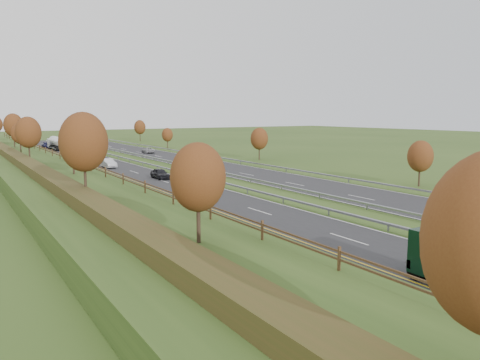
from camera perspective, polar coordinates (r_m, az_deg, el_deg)
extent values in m
plane|color=#314B1A|center=(76.61, -7.03, 0.97)|extent=(400.00, 400.00, 0.00)
cube|color=#242427|center=(78.31, -13.90, 0.96)|extent=(10.50, 200.00, 0.04)
cube|color=#242427|center=(84.85, -3.27, 1.73)|extent=(10.50, 200.00, 0.04)
cube|color=black|center=(77.24, -16.54, 0.77)|extent=(3.00, 200.00, 0.04)
cube|color=silver|center=(76.90, -17.48, 0.72)|extent=(0.15, 200.00, 0.01)
cube|color=gold|center=(77.64, -15.48, 0.87)|extent=(0.15, 200.00, 0.01)
cube|color=silver|center=(80.01, -10.47, 1.24)|extent=(0.15, 200.00, 0.01)
cube|color=silver|center=(82.55, -6.34, 1.54)|extent=(0.15, 200.00, 0.01)
cube|color=silver|center=(87.38, -0.36, 1.95)|extent=(0.15, 200.00, 0.01)
cube|color=silver|center=(36.79, 13.09, -7.01)|extent=(0.15, 4.00, 0.01)
cube|color=silver|center=(47.53, 25.13, -4.13)|extent=(0.15, 4.00, 0.01)
cube|color=silver|center=(45.77, 2.38, -3.80)|extent=(0.15, 4.00, 0.01)
cube|color=silver|center=(54.78, 14.56, -2.07)|extent=(0.15, 4.00, 0.01)
cube|color=silver|center=(55.89, -4.60, -1.62)|extent=(0.15, 4.00, 0.01)
cube|color=silver|center=(63.48, 6.68, -0.47)|extent=(0.15, 4.00, 0.01)
cube|color=silver|center=(66.64, -9.37, -0.11)|extent=(0.15, 4.00, 0.01)
cube|color=silver|center=(73.13, 0.79, 0.73)|extent=(0.15, 4.00, 0.01)
cube|color=silver|center=(77.76, -12.80, 0.97)|extent=(0.15, 4.00, 0.01)
cube|color=silver|center=(83.38, -3.69, 1.64)|extent=(0.15, 4.00, 0.01)
cube|color=silver|center=(89.11, -15.36, 1.78)|extent=(0.15, 4.00, 0.01)
cube|color=silver|center=(94.06, -7.17, 2.33)|extent=(0.15, 4.00, 0.01)
cube|color=silver|center=(100.61, -17.35, 2.40)|extent=(0.15, 4.00, 0.01)
cube|color=silver|center=(105.01, -9.94, 2.88)|extent=(0.15, 4.00, 0.01)
cube|color=silver|center=(112.21, -18.92, 2.90)|extent=(0.15, 4.00, 0.01)
cube|color=silver|center=(116.18, -12.18, 3.32)|extent=(0.15, 4.00, 0.01)
cube|color=silver|center=(123.89, -20.20, 3.30)|extent=(0.15, 4.00, 0.01)
cube|color=silver|center=(127.49, -14.03, 3.68)|extent=(0.15, 4.00, 0.01)
cube|color=silver|center=(135.62, -21.26, 3.63)|extent=(0.15, 4.00, 0.01)
cube|color=silver|center=(138.92, -15.58, 3.98)|extent=(0.15, 4.00, 0.01)
cube|color=silver|center=(147.40, -22.16, 3.90)|extent=(0.15, 4.00, 0.01)
cube|color=silver|center=(150.44, -16.89, 4.23)|extent=(0.15, 4.00, 0.01)
cube|color=silver|center=(159.21, -22.92, 4.13)|extent=(0.15, 4.00, 0.01)
cube|color=silver|center=(162.03, -18.02, 4.44)|extent=(0.15, 4.00, 0.01)
cube|color=silver|center=(171.05, -23.57, 4.34)|extent=(0.15, 4.00, 0.01)
cube|color=silver|center=(173.68, -18.99, 4.62)|extent=(0.15, 4.00, 0.01)
cube|color=#314B1A|center=(75.21, -23.37, 0.99)|extent=(12.00, 200.00, 2.00)
cube|color=#3C3D19|center=(74.78, -24.95, 2.06)|extent=(2.20, 180.00, 1.10)
cube|color=#422B19|center=(75.85, -20.08, 2.40)|extent=(0.08, 184.00, 0.10)
cube|color=#422B19|center=(75.81, -20.09, 2.70)|extent=(0.08, 184.00, 0.10)
cube|color=#422B19|center=(19.50, 25.76, -13.57)|extent=(0.12, 0.12, 1.20)
cube|color=#422B19|center=(23.34, 12.00, -9.35)|extent=(0.12, 0.12, 1.20)
cube|color=#422B19|center=(28.17, 2.73, -6.12)|extent=(0.12, 0.12, 1.20)
cube|color=#422B19|center=(33.57, -3.62, -3.79)|extent=(0.12, 0.12, 1.20)
cube|color=#422B19|center=(39.30, -8.15, -2.09)|extent=(0.12, 0.12, 1.20)
cube|color=#422B19|center=(45.25, -11.50, -0.82)|extent=(0.12, 0.12, 1.20)
cube|color=#422B19|center=(51.32, -14.07, 0.16)|extent=(0.12, 0.12, 1.20)
cube|color=#422B19|center=(57.49, -16.08, 0.92)|extent=(0.12, 0.12, 1.20)
cube|color=#422B19|center=(63.73, -17.71, 1.54)|extent=(0.12, 0.12, 1.20)
cube|color=#422B19|center=(70.01, -19.04, 2.05)|extent=(0.12, 0.12, 1.20)
cube|color=#422B19|center=(76.33, -20.16, 2.47)|extent=(0.12, 0.12, 1.20)
cube|color=#422B19|center=(82.68, -21.10, 2.82)|extent=(0.12, 0.12, 1.20)
cube|color=#422B19|center=(89.05, -21.91, 3.13)|extent=(0.12, 0.12, 1.20)
cube|color=#422B19|center=(95.44, -22.62, 3.39)|extent=(0.12, 0.12, 1.20)
cube|color=#422B19|center=(101.84, -23.23, 3.62)|extent=(0.12, 0.12, 1.20)
cube|color=#422B19|center=(108.25, -23.77, 3.82)|extent=(0.12, 0.12, 1.20)
cube|color=#422B19|center=(114.67, -24.26, 4.00)|extent=(0.12, 0.12, 1.20)
cube|color=#422B19|center=(121.10, -24.69, 4.16)|extent=(0.12, 0.12, 1.20)
cube|color=#422B19|center=(127.54, -25.07, 4.31)|extent=(0.12, 0.12, 1.20)
cube|color=#422B19|center=(133.99, -25.42, 4.43)|extent=(0.12, 0.12, 1.20)
cube|color=#422B19|center=(140.44, -25.74, 4.55)|extent=(0.12, 0.12, 1.20)
cube|color=#422B19|center=(146.89, -26.03, 4.66)|extent=(0.12, 0.12, 1.20)
cube|color=#422B19|center=(153.35, -26.30, 4.76)|extent=(0.12, 0.12, 1.20)
cube|color=#422B19|center=(159.81, -26.54, 4.85)|extent=(0.12, 0.12, 1.20)
cube|color=#422B19|center=(166.27, -26.77, 4.93)|extent=(0.12, 0.12, 1.20)
cube|color=gray|center=(80.18, -10.05, 1.67)|extent=(0.32, 200.00, 0.18)
cube|color=gray|center=(35.99, 26.22, -7.61)|extent=(0.10, 0.14, 0.56)
cube|color=gray|center=(39.93, 17.64, -5.64)|extent=(0.10, 0.14, 0.56)
cube|color=gray|center=(44.63, 10.77, -3.95)|extent=(0.10, 0.14, 0.56)
cube|color=gray|center=(49.87, 5.30, -2.56)|extent=(0.10, 0.14, 0.56)
cube|color=gray|center=(55.51, 0.92, -1.43)|extent=(0.10, 0.14, 0.56)
cube|color=gray|center=(61.42, -2.64, -0.50)|extent=(0.10, 0.14, 0.56)
cube|color=gray|center=(67.54, -5.56, 0.26)|extent=(0.10, 0.14, 0.56)
cube|color=gray|center=(73.82, -7.99, 0.90)|extent=(0.10, 0.14, 0.56)
cube|color=gray|center=(80.22, -10.04, 1.43)|extent=(0.10, 0.14, 0.56)
cube|color=gray|center=(86.71, -11.79, 1.88)|extent=(0.10, 0.14, 0.56)
cube|color=gray|center=(93.27, -13.29, 2.27)|extent=(0.10, 0.14, 0.56)
cube|color=gray|center=(99.90, -14.59, 2.61)|extent=(0.10, 0.14, 0.56)
cube|color=gray|center=(106.57, -15.73, 2.90)|extent=(0.10, 0.14, 0.56)
cube|color=gray|center=(113.28, -16.74, 3.16)|extent=(0.10, 0.14, 0.56)
cube|color=gray|center=(120.02, -17.63, 3.38)|extent=(0.10, 0.14, 0.56)
cube|color=gray|center=(126.80, -18.43, 3.59)|extent=(0.10, 0.14, 0.56)
cube|color=gray|center=(133.59, -19.15, 3.77)|extent=(0.10, 0.14, 0.56)
cube|color=gray|center=(140.41, -19.80, 3.93)|extent=(0.10, 0.14, 0.56)
cube|color=gray|center=(147.24, -20.39, 4.08)|extent=(0.10, 0.14, 0.56)
cube|color=gray|center=(154.09, -20.92, 4.21)|extent=(0.10, 0.14, 0.56)
cube|color=gray|center=(160.95, -21.41, 4.33)|extent=(0.10, 0.14, 0.56)
cube|color=gray|center=(167.82, -21.87, 4.45)|extent=(0.10, 0.14, 0.56)
cube|color=gray|center=(174.70, -22.28, 4.55)|extent=(0.10, 0.14, 0.56)
cube|color=gray|center=(82.21, -6.75, 1.90)|extent=(0.32, 200.00, 0.18)
cube|color=gray|center=(43.87, 21.97, -4.62)|extent=(0.10, 0.14, 0.56)
cube|color=gray|center=(48.19, 15.24, -3.20)|extent=(0.10, 0.14, 0.56)
cube|color=gray|center=(53.08, 9.69, -1.99)|extent=(0.10, 0.14, 0.56)
cube|color=gray|center=(58.40, 5.12, -0.98)|extent=(0.10, 0.14, 0.56)
cube|color=gray|center=(64.05, 1.33, -0.13)|extent=(0.10, 0.14, 0.56)
cube|color=gray|center=(69.94, -1.82, 0.57)|extent=(0.10, 0.14, 0.56)
cube|color=gray|center=(76.02, -4.49, 1.16)|extent=(0.10, 0.14, 0.56)
cube|color=gray|center=(82.25, -6.75, 1.67)|extent=(0.10, 0.14, 0.56)
cube|color=gray|center=(88.59, -8.69, 2.09)|extent=(0.10, 0.14, 0.56)
cube|color=gray|center=(95.03, -10.38, 2.46)|extent=(0.10, 0.14, 0.56)
cube|color=gray|center=(101.54, -11.84, 2.78)|extent=(0.10, 0.14, 0.56)
cube|color=gray|center=(108.11, -13.14, 3.06)|extent=(0.10, 0.14, 0.56)
cube|color=gray|center=(114.73, -14.28, 3.31)|extent=(0.10, 0.14, 0.56)
cube|color=gray|center=(121.39, -15.30, 3.53)|extent=(0.10, 0.14, 0.56)
cube|color=gray|center=(128.09, -16.21, 3.72)|extent=(0.10, 0.14, 0.56)
cube|color=gray|center=(134.82, -17.03, 3.90)|extent=(0.10, 0.14, 0.56)
cube|color=gray|center=(141.58, -17.78, 4.05)|extent=(0.10, 0.14, 0.56)
cube|color=gray|center=(148.36, -18.46, 4.20)|extent=(0.10, 0.14, 0.56)
cube|color=gray|center=(155.16, -19.07, 4.33)|extent=(0.10, 0.14, 0.56)
cube|color=gray|center=(161.97, -19.64, 4.44)|extent=(0.10, 0.14, 0.56)
cube|color=gray|center=(168.80, -20.16, 4.55)|extent=(0.10, 0.14, 0.56)
cube|color=gray|center=(175.65, -20.64, 4.65)|extent=(0.10, 0.14, 0.56)
cube|color=gray|center=(87.72, 0.05, 2.35)|extent=(0.32, 200.00, 0.18)
cube|color=gray|center=(57.07, 23.11, -1.82)|extent=(0.10, 0.14, 0.56)
cube|color=gray|center=(65.93, 13.11, -0.11)|extent=(0.10, 0.14, 0.56)
cube|color=gray|center=(76.34, 5.65, 1.18)|extent=(0.10, 0.14, 0.56)
cube|color=gray|center=(87.75, 0.05, 2.13)|extent=(0.10, 0.14, 0.56)
cube|color=gray|center=(99.83, -4.23, 2.85)|extent=(0.10, 0.14, 0.56)
cube|color=gray|center=(112.35, -7.58, 3.39)|extent=(0.10, 0.14, 0.56)
cube|color=gray|center=(125.18, -10.25, 3.82)|extent=(0.10, 0.14, 0.56)
cube|color=gray|center=(138.25, -12.42, 4.16)|extent=(0.10, 0.14, 0.56)
cube|color=gray|center=(151.48, -14.22, 4.44)|extent=(0.10, 0.14, 0.56)
cube|color=gray|center=(164.83, -15.73, 4.67)|extent=(0.10, 0.14, 0.56)
cube|color=gray|center=(178.29, -17.01, 4.86)|extent=(0.10, 0.14, 0.56)
cylinder|color=#2D2116|center=(27.53, -5.08, -5.17)|extent=(0.24, 0.24, 2.43)
ellipsoid|color=#562A12|center=(27.04, -5.15, 0.35)|extent=(3.24, 3.24, 4.05)
cylinder|color=#2D2116|center=(43.51, -18.33, -0.13)|extent=(0.24, 0.24, 3.15)
ellipsoid|color=#562A12|center=(43.17, -18.53, 4.43)|extent=(4.20, 4.20, 5.25)
cylinder|color=#2D2116|center=(61.65, -19.63, 1.69)|extent=(0.24, 0.24, 2.16)
ellipsoid|color=#562A12|center=(61.45, -19.73, 3.89)|extent=(2.88, 2.88, 3.60)
cylinder|color=#2D2116|center=(78.85, -24.28, 3.02)|extent=(0.24, 0.24, 2.88)
ellipsoid|color=#562A12|center=(78.67, -24.42, 5.32)|extent=(3.84, 3.84, 4.80)
cylinder|color=#2D2116|center=(96.80, -25.17, 3.64)|extent=(0.24, 0.24, 2.34)
ellipsoid|color=#562A12|center=(96.67, -25.26, 5.16)|extent=(3.12, 3.12, 3.90)
cylinder|color=#2D2116|center=(114.75, -25.80, 4.38)|extent=(0.24, 0.24, 3.06)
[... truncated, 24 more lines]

